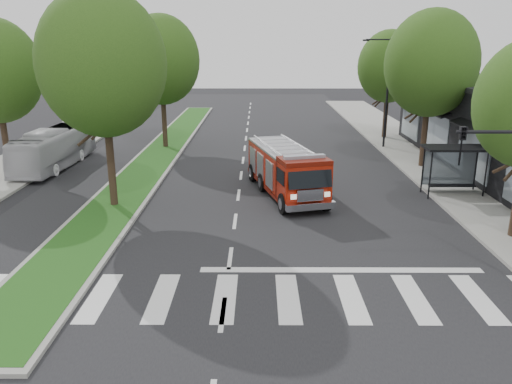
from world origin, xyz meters
TOP-DOWN VIEW (x-y plane):
  - ground at (0.00, 0.00)m, footprint 140.00×140.00m
  - sidewalk_right at (12.50, 10.00)m, footprint 5.00×80.00m
  - median at (-6.00, 18.00)m, footprint 3.00×50.00m
  - bus_shelter at (11.20, 8.15)m, footprint 3.20×1.60m
  - tree_right_mid at (11.50, 14.00)m, footprint 5.60×5.60m
  - tree_right_far at (11.50, 24.00)m, footprint 5.00×5.00m
  - tree_median_near at (-6.00, 6.00)m, footprint 5.80×5.80m
  - tree_median_far at (-6.00, 20.00)m, footprint 5.60×5.60m
  - streetlight_right_far at (10.35, 20.00)m, footprint 2.11×0.20m
  - fire_engine at (2.49, 8.20)m, footprint 4.21×8.15m
  - city_bus at (-12.00, 14.13)m, footprint 2.40×9.03m

SIDE VIEW (x-z plane):
  - ground at x=0.00m, z-range 0.00..0.00m
  - sidewalk_right at x=12.50m, z-range 0.00..0.15m
  - median at x=-6.00m, z-range 0.00..0.16m
  - city_bus at x=-12.00m, z-range 0.00..2.50m
  - fire_engine at x=2.49m, z-range -0.06..2.65m
  - bus_shelter at x=11.20m, z-range 0.73..3.34m
  - streetlight_right_far at x=10.35m, z-range 0.48..8.48m
  - tree_right_far at x=11.50m, z-range 1.47..10.20m
  - tree_right_mid at x=11.50m, z-range 1.63..11.35m
  - tree_median_far at x=-6.00m, z-range 1.63..11.35m
  - tree_median_near at x=-6.00m, z-range 1.73..11.89m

